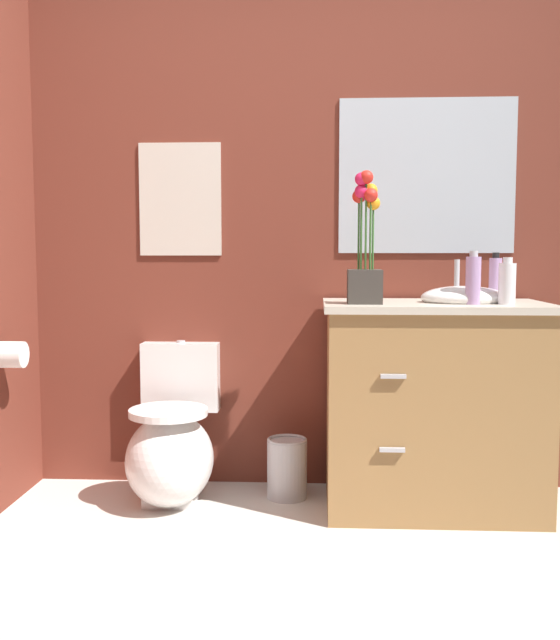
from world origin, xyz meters
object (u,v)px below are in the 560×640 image
wall_poster (180,199)px  wall_mirror (427,176)px  lotion_bottle (473,280)px  toilet_paper_roll (11,355)px  trash_bin (287,468)px  toilet (172,447)px  hand_wash_bottle (507,283)px  soap_bottle (495,279)px  flower_vase (365,254)px  vanity_cabinet (434,403)px

wall_poster → wall_mirror: bearing=0.0°
lotion_bottle → toilet_paper_roll: lotion_bottle is taller
trash_bin → toilet_paper_roll: toilet_paper_roll is taller
toilet → trash_bin: (0.51, 0.07, -0.11)m
lotion_bottle → toilet: bearing=173.9°
hand_wash_bottle → trash_bin: 1.25m
toilet → wall_poster: bearing=90.0°
trash_bin → toilet: bearing=-172.3°
soap_bottle → wall_mirror: bearing=148.5°
trash_bin → flower_vase: bearing=-29.1°
soap_bottle → wall_mirror: (-0.28, 0.17, 0.46)m
wall_mirror → toilet_paper_roll: bearing=-165.3°
soap_bottle → wall_mirror: size_ratio=0.26×
lotion_bottle → wall_mirror: wall_mirror is taller
soap_bottle → toilet_paper_roll: bearing=-171.8°
soap_bottle → trash_bin: size_ratio=0.77×
vanity_cabinet → soap_bottle: 0.61m
wall_poster → wall_mirror: wall_mirror is taller
toilet_paper_roll → hand_wash_bottle: bearing=1.8°
soap_bottle → toilet: bearing=-176.1°
trash_bin → soap_bottle: bearing=1.8°
toilet → flower_vase: bearing=-7.8°
toilet → hand_wash_bottle: (1.41, -0.13, 0.74)m
vanity_cabinet → wall_mirror: size_ratio=1.34×
vanity_cabinet → wall_poster: 1.48m
toilet → hand_wash_bottle: 1.59m
flower_vase → lotion_bottle: flower_vase is taller
flower_vase → soap_bottle: (0.58, 0.21, -0.11)m
toilet → wall_mirror: bearing=13.2°
toilet → vanity_cabinet: 1.16m
trash_bin → wall_poster: wall_poster is taller
wall_mirror → soap_bottle: bearing=-31.5°
lotion_bottle → trash_bin: size_ratio=0.80×
toilet → flower_vase: flower_vase is taller
wall_mirror → toilet_paper_roll: (-1.76, -0.46, -0.77)m
wall_poster → toilet_paper_roll: wall_poster is taller
hand_wash_bottle → trash_bin: bearing=167.4°
wall_poster → trash_bin: bearing=-21.4°
toilet → soap_bottle: 1.60m
hand_wash_bottle → toilet: bearing=174.6°
hand_wash_bottle → wall_poster: (-1.41, 0.40, 0.37)m
lotion_bottle → wall_mirror: bearing=108.4°
vanity_cabinet → soap_bottle: size_ratio=5.10×
vanity_cabinet → soap_bottle: bearing=24.0°
flower_vase → trash_bin: size_ratio=1.99×
vanity_cabinet → flower_vase: bearing=-164.0°
flower_vase → wall_poster: 0.95m
trash_bin → wall_poster: (-0.51, 0.20, 1.21)m
toilet → vanity_cabinet: (1.14, -0.03, 0.21)m
vanity_cabinet → soap_bottle: (0.28, 0.12, 0.53)m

